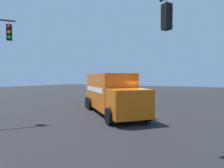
{
  "coord_description": "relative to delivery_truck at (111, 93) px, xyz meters",
  "views": [
    {
      "loc": [
        -5.6,
        12.45,
        2.72
      ],
      "look_at": [
        1.04,
        0.42,
        2.28
      ],
      "focal_mm": 30.17,
      "sensor_mm": 36.0,
      "label": 1
    }
  ],
  "objects": [
    {
      "name": "delivery_truck",
      "position": [
        0.0,
        0.0,
        0.0
      ],
      "size": [
        7.65,
        7.33,
        3.04
      ],
      "color": "orange",
      "rests_on": "ground"
    },
    {
      "name": "ground_plane",
      "position": [
        -1.45,
        0.18,
        -1.57
      ],
      "size": [
        100.0,
        100.0,
        0.0
      ],
      "primitive_type": "plane",
      "color": "black"
    }
  ]
}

